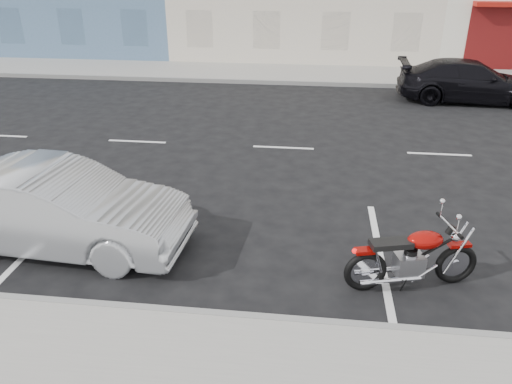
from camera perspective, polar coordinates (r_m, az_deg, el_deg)
ground at (r=13.29m, az=11.80°, el=4.62°), size 120.00×120.00×0.00m
sidewalk_far at (r=21.90m, az=-3.28°, el=13.54°), size 80.00×3.40×0.15m
curb_near at (r=8.00m, az=-23.24°, el=-11.56°), size 80.00×0.12×0.16m
curb_far at (r=20.27m, az=-4.12°, el=12.55°), size 80.00×0.12×0.16m
motorcycle at (r=8.25m, az=22.18°, el=-6.77°), size 2.06×0.85×1.06m
sedan_silver at (r=9.09m, az=-21.81°, el=-1.76°), size 4.58×1.86×1.48m
car_far at (r=18.92m, az=23.22°, el=11.57°), size 4.89×2.17×1.39m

